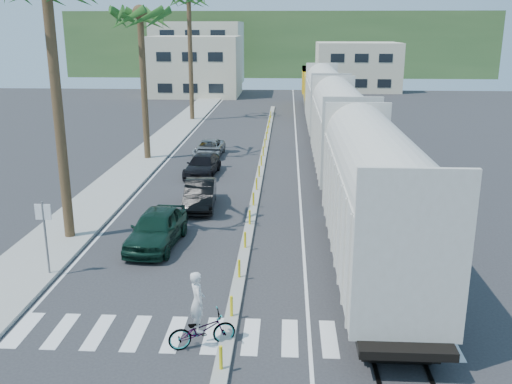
% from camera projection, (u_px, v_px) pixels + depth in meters
% --- Properties ---
extents(ground, '(140.00, 140.00, 0.00)m').
position_uv_depth(ground, '(234.00, 306.00, 19.57)').
color(ground, '#28282B').
rests_on(ground, ground).
extents(sidewalk, '(3.00, 90.00, 0.15)m').
position_uv_depth(sidewalk, '(154.00, 150.00, 43.97)').
color(sidewalk, gray).
rests_on(sidewalk, ground).
extents(rails, '(1.56, 100.00, 0.06)m').
position_uv_depth(rails, '(327.00, 145.00, 46.15)').
color(rails, black).
rests_on(rails, ground).
extents(median, '(0.45, 60.00, 0.85)m').
position_uv_depth(median, '(261.00, 166.00, 38.68)').
color(median, gray).
rests_on(median, ground).
extents(crosswalk, '(14.00, 2.20, 0.01)m').
position_uv_depth(crosswalk, '(229.00, 336.00, 17.65)').
color(crosswalk, silver).
rests_on(crosswalk, ground).
extents(lane_markings, '(9.42, 90.00, 0.01)m').
position_uv_depth(lane_markings, '(236.00, 152.00, 43.65)').
color(lane_markings, silver).
rests_on(lane_markings, ground).
extents(freight_train, '(3.00, 60.94, 5.85)m').
position_uv_depth(freight_train, '(333.00, 118.00, 40.92)').
color(freight_train, '#BBB8AC').
rests_on(freight_train, ground).
extents(palm_trees, '(3.50, 37.20, 13.75)m').
position_uv_depth(palm_trees, '(145.00, 2.00, 38.75)').
color(palm_trees, brown).
rests_on(palm_trees, ground).
extents(street_sign, '(0.60, 0.08, 3.00)m').
position_uv_depth(street_sign, '(45.00, 228.00, 21.32)').
color(street_sign, slate).
rests_on(street_sign, ground).
extents(buildings, '(38.00, 27.00, 10.00)m').
position_uv_depth(buildings, '(235.00, 60.00, 87.40)').
color(buildings, beige).
rests_on(buildings, ground).
extents(hillside, '(80.00, 20.00, 12.00)m').
position_uv_depth(hillside, '(280.00, 44.00, 113.78)').
color(hillside, '#385628').
rests_on(hillside, ground).
extents(car_lead, '(2.61, 5.04, 1.62)m').
position_uv_depth(car_lead, '(157.00, 228.00, 24.72)').
color(car_lead, black).
rests_on(car_lead, ground).
extents(car_second, '(2.23, 4.64, 1.45)m').
position_uv_depth(car_second, '(200.00, 194.00, 30.01)').
color(car_second, black).
rests_on(car_second, ground).
extents(car_third, '(2.47, 4.79, 1.31)m').
position_uv_depth(car_third, '(203.00, 165.00, 36.57)').
color(car_third, black).
rests_on(car_third, ground).
extents(car_rear, '(2.26, 4.37, 1.17)m').
position_uv_depth(car_rear, '(209.00, 148.00, 42.06)').
color(car_rear, '#939598').
rests_on(car_rear, ground).
extents(cyclist, '(2.05, 2.50, 2.41)m').
position_uv_depth(cyclist, '(201.00, 323.00, 16.88)').
color(cyclist, '#9EA0A5').
rests_on(cyclist, ground).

